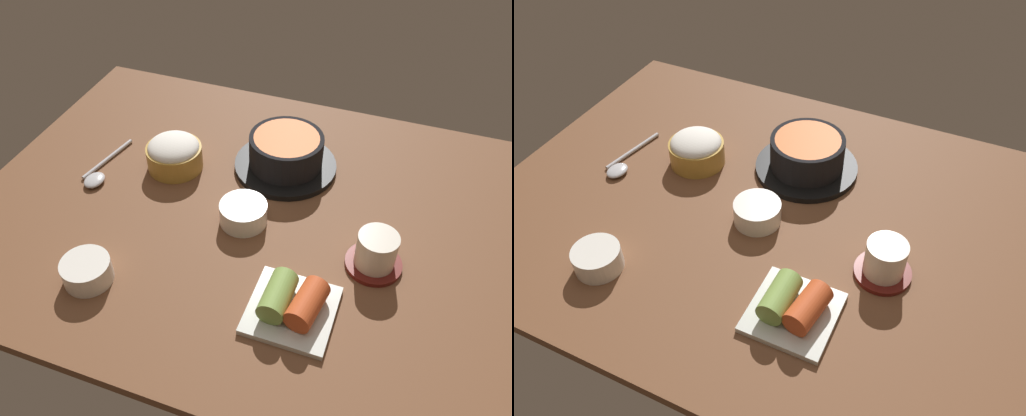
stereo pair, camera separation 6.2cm
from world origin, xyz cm
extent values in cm
cube|color=brown|center=(0.00, 0.00, 1.00)|extent=(100.00, 76.00, 2.00)
cylinder|color=black|center=(2.43, 13.83, 2.59)|extent=(19.94, 19.94, 1.19)
cylinder|color=black|center=(2.43, 13.83, 6.25)|extent=(14.26, 14.26, 6.12)
cylinder|color=#D15619|center=(2.43, 13.83, 9.00)|extent=(12.55, 12.55, 0.60)
cylinder|color=#B78C38|center=(-18.04, 6.84, 4.33)|extent=(10.83, 10.83, 4.66)
ellipsoid|color=white|center=(-18.04, 6.84, 6.66)|extent=(9.97, 9.97, 3.79)
cylinder|color=maroon|center=(23.43, -5.29, 2.40)|extent=(9.25, 9.25, 0.80)
cylinder|color=silver|center=(23.43, -5.29, 5.72)|extent=(6.52, 6.52, 5.85)
cylinder|color=#C6D18C|center=(23.43, -5.29, 8.35)|extent=(5.54, 5.54, 0.40)
cylinder|color=white|center=(-0.12, -2.95, 3.96)|extent=(8.38, 8.38, 3.91)
cylinder|color=#B73323|center=(-0.12, -2.95, 5.61)|extent=(6.87, 6.87, 0.50)
cube|color=silver|center=(13.62, -18.58, 2.50)|extent=(12.82, 12.82, 1.00)
cylinder|color=#7A9E47|center=(11.38, -18.58, 5.09)|extent=(4.36, 7.79, 4.18)
cylinder|color=#C64C23|center=(15.86, -18.58, 5.09)|extent=(5.35, 8.26, 4.18)
cylinder|color=white|center=(-18.43, -23.38, 3.95)|extent=(7.82, 7.82, 3.90)
cylinder|color=brown|center=(-18.43, -23.38, 5.60)|extent=(6.41, 6.41, 0.50)
cylinder|color=#B7B7BC|center=(-31.65, 3.94, 2.40)|extent=(3.40, 13.91, 0.80)
ellipsoid|color=#B7B7BC|center=(-30.35, -2.94, 2.72)|extent=(3.60, 4.68, 1.26)
camera|label=1|loc=(24.34, -63.96, 67.80)|focal=36.91mm
camera|label=2|loc=(30.04, -61.60, 67.80)|focal=36.91mm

